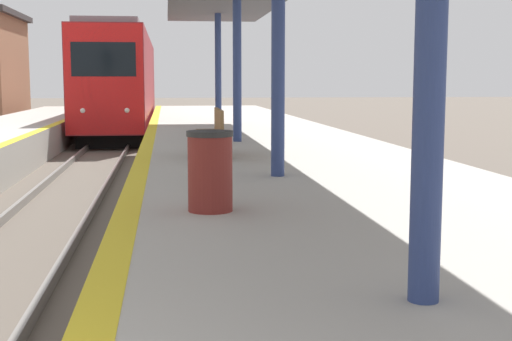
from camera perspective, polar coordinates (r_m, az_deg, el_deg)
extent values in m
cube|color=black|center=(35.32, -10.57, 3.57)|extent=(2.31, 18.38, 0.55)
cube|color=maroon|center=(35.26, -10.65, 7.16)|extent=(2.72, 20.42, 3.87)
cube|color=red|center=(25.15, -12.05, 7.15)|extent=(2.67, 0.16, 3.79)
cube|color=black|center=(25.10, -12.10, 8.70)|extent=(2.18, 0.06, 1.16)
cube|color=slate|center=(35.32, -10.73, 10.49)|extent=(2.31, 19.40, 0.24)
sphere|color=white|center=(25.19, -13.70, 4.68)|extent=(0.18, 0.18, 0.18)
sphere|color=white|center=(25.06, -10.28, 4.76)|extent=(0.18, 0.18, 0.18)
cylinder|color=navy|center=(4.78, 13.85, 11.13)|extent=(0.21, 0.21, 3.62)
cylinder|color=navy|center=(10.93, 1.78, 9.02)|extent=(0.21, 0.21, 3.62)
cylinder|color=navy|center=(17.22, -1.52, 8.36)|extent=(0.21, 0.21, 3.62)
cylinder|color=navy|center=(23.53, -3.05, 8.05)|extent=(0.21, 0.21, 3.62)
cylinder|color=maroon|center=(8.03, -3.68, -0.27)|extent=(0.50, 0.50, 0.85)
cylinder|color=#262626|center=(7.99, -3.71, 2.97)|extent=(0.53, 0.53, 0.06)
cube|color=brown|center=(13.85, -3.77, 2.94)|extent=(0.44, 1.73, 0.08)
cube|color=brown|center=(13.84, -2.99, 4.03)|extent=(0.06, 1.73, 0.44)
cube|color=#262628|center=(13.18, -3.58, 1.68)|extent=(0.35, 0.08, 0.40)
cube|color=#262628|center=(14.55, -3.92, 2.20)|extent=(0.35, 0.08, 0.40)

